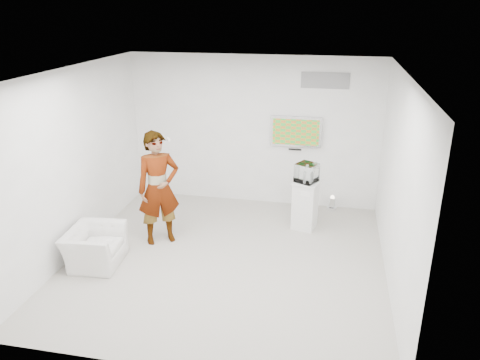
{
  "coord_description": "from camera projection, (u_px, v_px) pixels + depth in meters",
  "views": [
    {
      "loc": [
        1.53,
        -6.46,
        3.91
      ],
      "look_at": [
        0.11,
        0.6,
        1.17
      ],
      "focal_mm": 35.0,
      "sensor_mm": 36.0,
      "label": 1
    }
  ],
  "objects": [
    {
      "name": "tv",
      "position": [
        296.0,
        132.0,
        9.13
      ],
      "size": [
        1.0,
        0.08,
        0.6
      ],
      "primitive_type": "cube",
      "color": "silver",
      "rests_on": "room"
    },
    {
      "name": "floor_uplight",
      "position": [
        332.0,
        203.0,
        9.37
      ],
      "size": [
        0.23,
        0.23,
        0.29
      ],
      "primitive_type": "cylinder",
      "rotation": [
        0.0,
        0.0,
        0.26
      ],
      "color": "white",
      "rests_on": "room"
    },
    {
      "name": "console",
      "position": [
        307.0,
        176.0,
        8.34
      ],
      "size": [
        0.06,
        0.15,
        0.2
      ],
      "primitive_type": "cube",
      "rotation": [
        0.0,
        0.0,
        -0.09
      ],
      "color": "silver",
      "rests_on": "pedestal"
    },
    {
      "name": "vitrine",
      "position": [
        307.0,
        173.0,
        8.31
      ],
      "size": [
        0.46,
        0.46,
        0.34
      ],
      "primitive_type": "cube",
      "rotation": [
        0.0,
        0.0,
        -0.5
      ],
      "color": "silver",
      "rests_on": "pedestal"
    },
    {
      "name": "wii_remote",
      "position": [
        168.0,
        139.0,
        7.81
      ],
      "size": [
        0.11,
        0.15,
        0.04
      ],
      "primitive_type": "cube",
      "rotation": [
        0.0,
        0.0,
        0.53
      ],
      "color": "silver",
      "rests_on": "person"
    },
    {
      "name": "room",
      "position": [
        225.0,
        173.0,
        7.06
      ],
      "size": [
        5.01,
        5.01,
        3.0
      ],
      "color": "#AAA39C",
      "rests_on": "ground"
    },
    {
      "name": "person",
      "position": [
        159.0,
        188.0,
        7.87
      ],
      "size": [
        0.86,
        0.79,
        1.97
      ],
      "primitive_type": "imported",
      "rotation": [
        0.0,
        0.0,
        0.58
      ],
      "color": "silver",
      "rests_on": "room"
    },
    {
      "name": "armchair",
      "position": [
        95.0,
        247.0,
        7.39
      ],
      "size": [
        0.86,
        0.97,
        0.59
      ],
      "primitive_type": "imported",
      "rotation": [
        0.0,
        0.0,
        1.65
      ],
      "color": "silver",
      "rests_on": "room"
    },
    {
      "name": "logo_decal",
      "position": [
        325.0,
        81.0,
        8.72
      ],
      "size": [
        0.9,
        0.02,
        0.3
      ],
      "primitive_type": "cube",
      "color": "gray",
      "rests_on": "room"
    },
    {
      "name": "pedestal",
      "position": [
        305.0,
        205.0,
        8.53
      ],
      "size": [
        0.53,
        0.53,
        0.91
      ],
      "primitive_type": "cube",
      "rotation": [
        0.0,
        0.0,
        -0.22
      ],
      "color": "silver",
      "rests_on": "room"
    }
  ]
}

